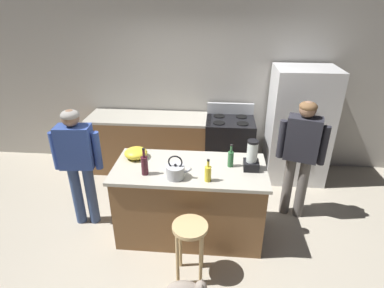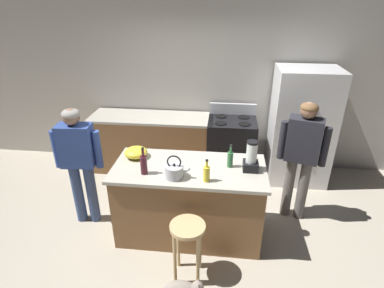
{
  "view_description": "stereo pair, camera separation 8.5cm",
  "coord_description": "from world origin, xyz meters",
  "px_view_note": "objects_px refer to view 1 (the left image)",
  "views": [
    {
      "loc": [
        0.29,
        -3.05,
        2.73
      ],
      "look_at": [
        0.0,
        0.3,
        1.1
      ],
      "focal_mm": 28.9,
      "sensor_mm": 36.0,
      "label": 1
    },
    {
      "loc": [
        0.37,
        -3.04,
        2.73
      ],
      "look_at": [
        0.0,
        0.3,
        1.1
      ],
      "focal_mm": 28.9,
      "sensor_mm": 36.0,
      "label": 2
    }
  ],
  "objects_px": {
    "bottle_olive_oil": "(231,158)",
    "tea_kettle": "(176,171)",
    "bottle_soda": "(208,173)",
    "bottle_wine": "(145,165)",
    "person_by_sink_right": "(301,150)",
    "stove_range": "(229,146)",
    "kitchen_island": "(190,201)",
    "person_by_island_left": "(78,158)",
    "refrigerator": "(299,126)",
    "bar_stool": "(190,237)",
    "mixing_bowl": "(136,153)",
    "blender_appliance": "(252,157)"
  },
  "relations": [
    {
      "from": "stove_range",
      "to": "bottle_olive_oil",
      "type": "bearing_deg",
      "value": -91.66
    },
    {
      "from": "person_by_sink_right",
      "to": "bar_stool",
      "type": "xyz_separation_m",
      "value": [
        -1.29,
        -1.17,
        -0.45
      ]
    },
    {
      "from": "refrigerator",
      "to": "bottle_wine",
      "type": "distance_m",
      "value": 2.65
    },
    {
      "from": "bar_stool",
      "to": "tea_kettle",
      "type": "distance_m",
      "value": 0.69
    },
    {
      "from": "kitchen_island",
      "to": "person_by_sink_right",
      "type": "relative_size",
      "value": 1.09
    },
    {
      "from": "blender_appliance",
      "to": "bottle_wine",
      "type": "xyz_separation_m",
      "value": [
        -1.17,
        -0.21,
        -0.03
      ]
    },
    {
      "from": "person_by_sink_right",
      "to": "bottle_soda",
      "type": "bearing_deg",
      "value": -146.1
    },
    {
      "from": "bottle_soda",
      "to": "bottle_wine",
      "type": "height_order",
      "value": "bottle_wine"
    },
    {
      "from": "blender_appliance",
      "to": "bottle_olive_oil",
      "type": "xyz_separation_m",
      "value": [
        -0.23,
        0.05,
        -0.05
      ]
    },
    {
      "from": "person_by_island_left",
      "to": "bar_stool",
      "type": "height_order",
      "value": "person_by_island_left"
    },
    {
      "from": "mixing_bowl",
      "to": "refrigerator",
      "type": "bearing_deg",
      "value": 30.82
    },
    {
      "from": "person_by_island_left",
      "to": "bottle_soda",
      "type": "height_order",
      "value": "person_by_island_left"
    },
    {
      "from": "kitchen_island",
      "to": "bottle_soda",
      "type": "relative_size",
      "value": 6.86
    },
    {
      "from": "refrigerator",
      "to": "bottle_olive_oil",
      "type": "bearing_deg",
      "value": -127.29
    },
    {
      "from": "person_by_island_left",
      "to": "bottle_soda",
      "type": "distance_m",
      "value": 1.63
    },
    {
      "from": "stove_range",
      "to": "mixing_bowl",
      "type": "relative_size",
      "value": 4.1
    },
    {
      "from": "kitchen_island",
      "to": "stove_range",
      "type": "relative_size",
      "value": 1.55
    },
    {
      "from": "blender_appliance",
      "to": "tea_kettle",
      "type": "height_order",
      "value": "blender_appliance"
    },
    {
      "from": "person_by_sink_right",
      "to": "stove_range",
      "type": "bearing_deg",
      "value": 129.48
    },
    {
      "from": "refrigerator",
      "to": "bar_stool",
      "type": "relative_size",
      "value": 2.64
    },
    {
      "from": "person_by_sink_right",
      "to": "tea_kettle",
      "type": "relative_size",
      "value": 5.86
    },
    {
      "from": "refrigerator",
      "to": "blender_appliance",
      "type": "relative_size",
      "value": 5.04
    },
    {
      "from": "person_by_island_left",
      "to": "mixing_bowl",
      "type": "height_order",
      "value": "person_by_island_left"
    },
    {
      "from": "refrigerator",
      "to": "stove_range",
      "type": "distance_m",
      "value": 1.13
    },
    {
      "from": "bar_stool",
      "to": "person_by_island_left",
      "type": "bearing_deg",
      "value": 151.85
    },
    {
      "from": "stove_range",
      "to": "person_by_sink_right",
      "type": "relative_size",
      "value": 0.7
    },
    {
      "from": "bottle_soda",
      "to": "tea_kettle",
      "type": "bearing_deg",
      "value": 174.36
    },
    {
      "from": "stove_range",
      "to": "blender_appliance",
      "type": "xyz_separation_m",
      "value": [
        0.19,
        -1.51,
        0.61
      ]
    },
    {
      "from": "bottle_olive_oil",
      "to": "tea_kettle",
      "type": "relative_size",
      "value": 1.0
    },
    {
      "from": "kitchen_island",
      "to": "stove_range",
      "type": "height_order",
      "value": "stove_range"
    },
    {
      "from": "bar_stool",
      "to": "bottle_wine",
      "type": "height_order",
      "value": "bottle_wine"
    },
    {
      "from": "person_by_island_left",
      "to": "bar_stool",
      "type": "bearing_deg",
      "value": -28.15
    },
    {
      "from": "refrigerator",
      "to": "bottle_soda",
      "type": "bearing_deg",
      "value": -127.15
    },
    {
      "from": "mixing_bowl",
      "to": "tea_kettle",
      "type": "distance_m",
      "value": 0.67
    },
    {
      "from": "bar_stool",
      "to": "mixing_bowl",
      "type": "distance_m",
      "value": 1.22
    },
    {
      "from": "bottle_soda",
      "to": "bottle_wine",
      "type": "xyz_separation_m",
      "value": [
        -0.69,
        0.08,
        0.02
      ]
    },
    {
      "from": "person_by_island_left",
      "to": "mixing_bowl",
      "type": "relative_size",
      "value": 5.69
    },
    {
      "from": "stove_range",
      "to": "bottle_wine",
      "type": "relative_size",
      "value": 3.58
    },
    {
      "from": "kitchen_island",
      "to": "bottle_olive_oil",
      "type": "relative_size",
      "value": 6.36
    },
    {
      "from": "refrigerator",
      "to": "person_by_island_left",
      "type": "height_order",
      "value": "refrigerator"
    },
    {
      "from": "kitchen_island",
      "to": "person_by_island_left",
      "type": "bearing_deg",
      "value": 175.95
    },
    {
      "from": "kitchen_island",
      "to": "person_by_sink_right",
      "type": "height_order",
      "value": "person_by_sink_right"
    },
    {
      "from": "bar_stool",
      "to": "bottle_wine",
      "type": "relative_size",
      "value": 2.15
    },
    {
      "from": "blender_appliance",
      "to": "bar_stool",
      "type": "bearing_deg",
      "value": -132.37
    },
    {
      "from": "person_by_island_left",
      "to": "person_by_sink_right",
      "type": "distance_m",
      "value": 2.75
    },
    {
      "from": "blender_appliance",
      "to": "bottle_soda",
      "type": "bearing_deg",
      "value": -149.15
    },
    {
      "from": "kitchen_island",
      "to": "tea_kettle",
      "type": "height_order",
      "value": "tea_kettle"
    },
    {
      "from": "stove_range",
      "to": "bottle_olive_oil",
      "type": "height_order",
      "value": "bottle_olive_oil"
    },
    {
      "from": "person_by_sink_right",
      "to": "bottle_olive_oil",
      "type": "height_order",
      "value": "person_by_sink_right"
    },
    {
      "from": "bottle_soda",
      "to": "bottle_olive_oil",
      "type": "relative_size",
      "value": 0.93
    }
  ]
}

